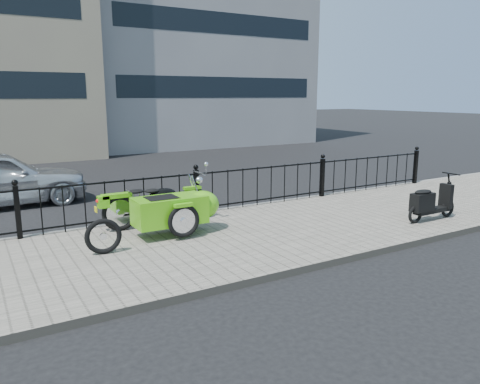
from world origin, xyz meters
TOP-DOWN VIEW (x-y plane):
  - ground at (0.00, 0.00)m, footprint 120.00×120.00m
  - sidewalk at (0.00, -0.50)m, footprint 30.00×3.80m
  - curb at (0.00, 1.44)m, footprint 30.00×0.10m
  - iron_fence at (0.00, 1.30)m, footprint 14.11×0.11m
  - building_grey at (7.00, 16.99)m, footprint 12.00×8.01m
  - motorcycle_sidecar at (-0.92, 0.25)m, footprint 2.28×1.48m
  - scooter at (3.84, -1.63)m, footprint 1.39×0.40m
  - spare_tire at (-2.42, -0.31)m, footprint 0.60×0.14m

SIDE VIEW (x-z plane):
  - ground at x=0.00m, z-range 0.00..0.00m
  - sidewalk at x=0.00m, z-range 0.00..0.12m
  - curb at x=0.00m, z-range 0.00..0.12m
  - spare_tire at x=-2.42m, z-range 0.12..0.71m
  - scooter at x=3.84m, z-range 0.01..0.96m
  - iron_fence at x=0.00m, z-range 0.05..1.12m
  - motorcycle_sidecar at x=-0.92m, z-range 0.10..1.09m
  - building_grey at x=7.00m, z-range 0.00..15.00m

